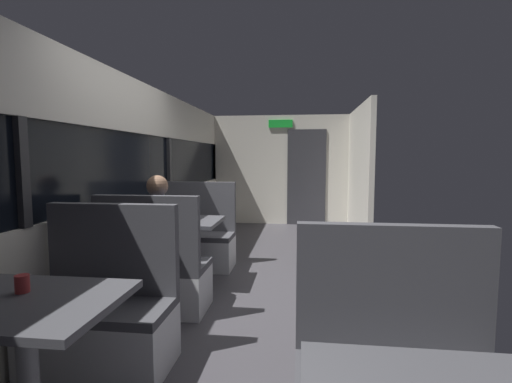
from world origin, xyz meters
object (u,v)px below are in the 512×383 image
at_px(bench_mid_window_facing_end, 155,276).
at_px(seated_passenger, 157,252).
at_px(dining_table_near_window, 25,319).
at_px(dining_table_mid_window, 179,229).
at_px(bench_near_window_facing_entry, 103,319).
at_px(coffee_cup_primary, 22,284).
at_px(bench_mid_window_facing_entry, 197,242).

bearing_deg(bench_mid_window_facing_end, seated_passenger, 90.00).
relative_size(dining_table_near_window, dining_table_mid_window, 1.00).
bearing_deg(dining_table_near_window, bench_mid_window_facing_end, 90.00).
relative_size(bench_near_window_facing_entry, dining_table_mid_window, 1.22).
xyz_separation_m(bench_near_window_facing_entry, coffee_cup_primary, (-0.08, -0.61, 0.46)).
height_order(dining_table_near_window, bench_near_window_facing_entry, bench_near_window_facing_entry).
height_order(bench_mid_window_facing_end, coffee_cup_primary, bench_mid_window_facing_end).
height_order(dining_table_mid_window, bench_mid_window_facing_end, bench_mid_window_facing_end).
bearing_deg(bench_mid_window_facing_entry, seated_passenger, -90.00).
relative_size(bench_mid_window_facing_entry, coffee_cup_primary, 12.22).
relative_size(dining_table_near_window, bench_near_window_facing_entry, 0.82).
height_order(bench_mid_window_facing_entry, seated_passenger, seated_passenger).
bearing_deg(dining_table_near_window, seated_passenger, 90.00).
relative_size(dining_table_mid_window, bench_mid_window_facing_end, 0.82).
xyz_separation_m(dining_table_near_window, bench_near_window_facing_entry, (0.00, 0.70, -0.31)).
relative_size(bench_near_window_facing_entry, coffee_cup_primary, 12.22).
xyz_separation_m(bench_near_window_facing_entry, bench_mid_window_facing_entry, (0.00, 2.31, 0.00)).
distance_m(dining_table_mid_window, seated_passenger, 0.64).
xyz_separation_m(bench_mid_window_facing_end, bench_mid_window_facing_entry, (0.00, 1.40, 0.00)).
relative_size(bench_mid_window_facing_end, coffee_cup_primary, 12.22).
bearing_deg(dining_table_near_window, bench_near_window_facing_entry, 90.00).
bearing_deg(seated_passenger, bench_mid_window_facing_end, -90.00).
height_order(dining_table_near_window, seated_passenger, seated_passenger).
relative_size(dining_table_near_window, coffee_cup_primary, 10.00).
relative_size(bench_mid_window_facing_end, bench_mid_window_facing_entry, 1.00).
xyz_separation_m(dining_table_near_window, bench_mid_window_facing_entry, (0.00, 3.01, -0.31)).
bearing_deg(coffee_cup_primary, bench_mid_window_facing_entry, 88.50).
bearing_deg(bench_mid_window_facing_end, coffee_cup_primary, -92.89).
bearing_deg(coffee_cup_primary, dining_table_mid_window, 88.02).
bearing_deg(bench_mid_window_facing_entry, bench_near_window_facing_entry, -90.00).
height_order(dining_table_near_window, dining_table_mid_window, same).
bearing_deg(bench_mid_window_facing_end, bench_near_window_facing_entry, -90.00).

